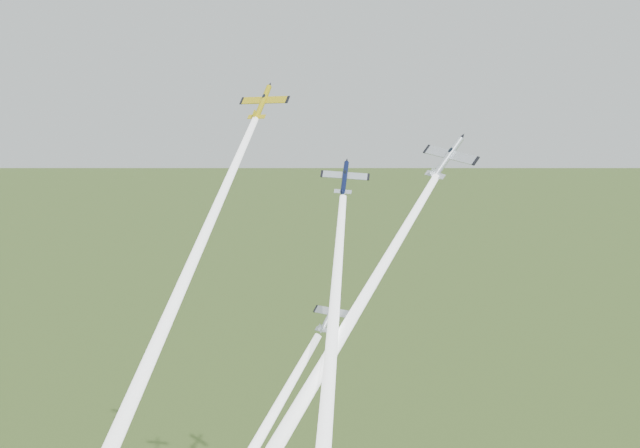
{
  "coord_description": "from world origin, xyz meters",
  "views": [
    {
      "loc": [
        53.5,
        -97.31,
        111.39
      ],
      "look_at": [
        0.0,
        -6.0,
        92.0
      ],
      "focal_mm": 45.0,
      "sensor_mm": 36.0,
      "label": 1
    }
  ],
  "objects_px": {
    "plane_silver_low": "(331,314)",
    "plane_silver_right": "(448,157)",
    "plane_yellow": "(263,102)",
    "plane_navy": "(345,177)"
  },
  "relations": [
    {
      "from": "plane_yellow",
      "to": "plane_silver_low",
      "type": "height_order",
      "value": "plane_yellow"
    },
    {
      "from": "plane_yellow",
      "to": "plane_silver_low",
      "type": "xyz_separation_m",
      "value": [
        18.09,
        -11.49,
        -26.66
      ]
    },
    {
      "from": "plane_yellow",
      "to": "plane_navy",
      "type": "xyz_separation_m",
      "value": [
        15.62,
        -3.34,
        -9.82
      ]
    },
    {
      "from": "plane_silver_low",
      "to": "plane_silver_right",
      "type": "bearing_deg",
      "value": 66.41
    },
    {
      "from": "plane_yellow",
      "to": "plane_silver_right",
      "type": "bearing_deg",
      "value": -1.56
    },
    {
      "from": "plane_yellow",
      "to": "plane_silver_low",
      "type": "distance_m",
      "value": 34.2
    },
    {
      "from": "plane_silver_right",
      "to": "plane_silver_low",
      "type": "height_order",
      "value": "plane_silver_right"
    },
    {
      "from": "plane_navy",
      "to": "plane_silver_right",
      "type": "bearing_deg",
      "value": -1.07
    },
    {
      "from": "plane_yellow",
      "to": "plane_silver_right",
      "type": "height_order",
      "value": "plane_yellow"
    },
    {
      "from": "plane_navy",
      "to": "plane_silver_low",
      "type": "height_order",
      "value": "plane_navy"
    }
  ]
}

